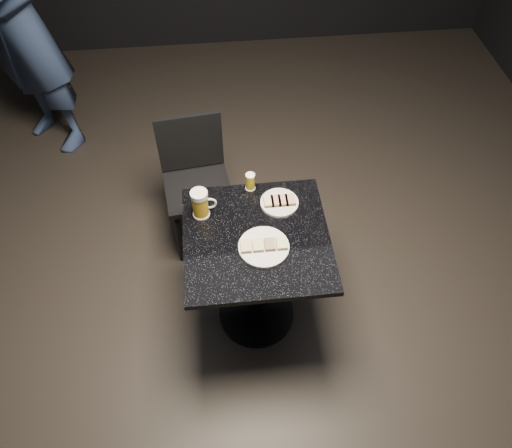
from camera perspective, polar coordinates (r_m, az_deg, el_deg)
The scene contains 11 objects.
floor at distance 3.01m, azimuth 0.04°, elevation -10.25°, with size 6.00×6.00×0.00m, color black.
room_shell at distance 1.66m, azimuth 0.08°, elevation 22.40°, with size 6.00×6.00×6.00m.
plate_large at distance 2.33m, azimuth 0.89°, elevation -2.64°, with size 0.24×0.24×0.01m, color white.
plate_small at distance 2.51m, azimuth 2.68°, elevation 2.45°, with size 0.19×0.19×0.01m, color silver.
patron at distance 3.81m, azimuth -25.64°, elevation 20.24°, with size 0.71×0.46×1.94m, color navy.
table at distance 2.57m, azimuth 0.05°, elevation -4.75°, with size 0.70×0.70×0.75m.
beer_mug at distance 2.42m, azimuth -6.35°, elevation 2.33°, with size 0.12×0.09×0.16m.
beer_tumbler at distance 2.55m, azimuth -0.66°, elevation 4.87°, with size 0.05×0.05×0.10m.
chair at distance 3.03m, azimuth -6.94°, elevation 5.46°, with size 0.43×0.43×0.86m.
canapes_on_plate_large at distance 2.32m, azimuth 0.90°, elevation -2.40°, with size 0.22×0.07×0.02m.
canapes_on_plate_small at distance 2.50m, azimuth 2.70°, elevation 2.70°, with size 0.16×0.07×0.02m.
Camera 1 is at (-0.16, -1.45, 2.63)m, focal length 35.00 mm.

